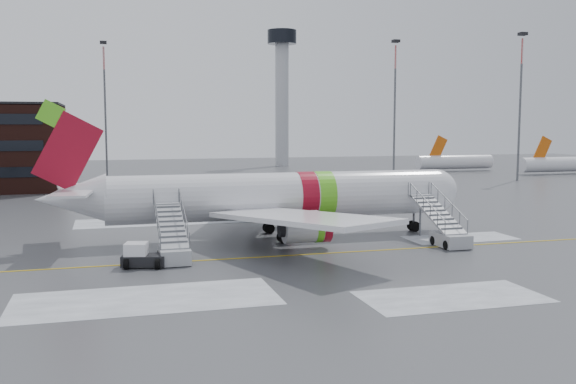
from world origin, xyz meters
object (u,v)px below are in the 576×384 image
object	(u,v)px
airliner	(270,197)
airstair_aft	(173,245)
pushback_tug	(141,256)
airstair_fwd	(446,231)

from	to	relation	value
airliner	airstair_aft	bearing A→B (deg)	-142.59
airstair_aft	pushback_tug	xyz separation A→B (m)	(-2.21, -1.50, -0.36)
airliner	airstair_fwd	xyz separation A→B (m)	(12.38, -6.54, -2.35)
pushback_tug	airliner	bearing A→B (deg)	36.76
airstair_fwd	airstair_aft	bearing A→B (deg)	180.00
airstair_aft	airstair_fwd	bearing A→B (deg)	0.00
airliner	airstair_aft	xyz separation A→B (m)	(-8.54, -6.54, -2.35)
airliner	pushback_tug	size ratio (longest dim) A/B	11.41
airstair_aft	pushback_tug	bearing A→B (deg)	-145.90
airliner	pushback_tug	world-z (taller)	airliner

